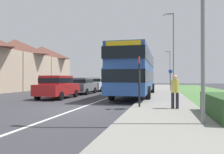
{
  "coord_description": "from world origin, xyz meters",
  "views": [
    {
      "loc": [
        4.1,
        -10.07,
        1.5
      ],
      "look_at": [
        0.77,
        4.27,
        1.6
      ],
      "focal_mm": 34.92,
      "sensor_mm": 36.0,
      "label": 1
    }
  ],
  "objects_px": {
    "parked_car_grey": "(82,85)",
    "parked_car_white": "(97,84)",
    "bus_stop_sign": "(139,78)",
    "cycle_route_sign": "(171,79)",
    "parked_car_dark_green": "(108,83)",
    "street_lamp_far": "(169,66)",
    "street_lamp_mid": "(173,48)",
    "parked_car_red": "(57,86)",
    "pedestrian_at_stop": "(175,90)",
    "double_decker_bus": "(135,71)"
  },
  "relations": [
    {
      "from": "parked_car_grey",
      "to": "parked_car_white",
      "type": "distance_m",
      "value": 4.76
    },
    {
      "from": "bus_stop_sign",
      "to": "cycle_route_sign",
      "type": "distance_m",
      "value": 15.15
    },
    {
      "from": "parked_car_white",
      "to": "bus_stop_sign",
      "type": "xyz_separation_m",
      "value": [
        6.47,
        -13.91,
        0.64
      ]
    },
    {
      "from": "parked_car_white",
      "to": "parked_car_dark_green",
      "type": "height_order",
      "value": "parked_car_white"
    },
    {
      "from": "parked_car_dark_green",
      "to": "parked_car_white",
      "type": "bearing_deg",
      "value": -90.12
    },
    {
      "from": "cycle_route_sign",
      "to": "street_lamp_far",
      "type": "distance_m",
      "value": 16.19
    },
    {
      "from": "street_lamp_mid",
      "to": "parked_car_red",
      "type": "bearing_deg",
      "value": -135.82
    },
    {
      "from": "parked_car_dark_green",
      "to": "pedestrian_at_stop",
      "type": "bearing_deg",
      "value": -67.7
    },
    {
      "from": "cycle_route_sign",
      "to": "street_lamp_mid",
      "type": "height_order",
      "value": "street_lamp_mid"
    },
    {
      "from": "parked_car_dark_green",
      "to": "bus_stop_sign",
      "type": "height_order",
      "value": "bus_stop_sign"
    },
    {
      "from": "parked_car_grey",
      "to": "parked_car_white",
      "type": "bearing_deg",
      "value": 89.54
    },
    {
      "from": "parked_car_grey",
      "to": "parked_car_white",
      "type": "relative_size",
      "value": 0.95
    },
    {
      "from": "street_lamp_mid",
      "to": "parked_car_white",
      "type": "bearing_deg",
      "value": 171.77
    },
    {
      "from": "parked_car_red",
      "to": "parked_car_white",
      "type": "relative_size",
      "value": 1.01
    },
    {
      "from": "double_decker_bus",
      "to": "pedestrian_at_stop",
      "type": "distance_m",
      "value": 8.05
    },
    {
      "from": "parked_car_grey",
      "to": "bus_stop_sign",
      "type": "xyz_separation_m",
      "value": [
        6.51,
        -9.15,
        0.67
      ]
    },
    {
      "from": "bus_stop_sign",
      "to": "parked_car_red",
      "type": "bearing_deg",
      "value": 147.06
    },
    {
      "from": "parked_car_dark_green",
      "to": "cycle_route_sign",
      "type": "relative_size",
      "value": 1.79
    },
    {
      "from": "street_lamp_mid",
      "to": "street_lamp_far",
      "type": "xyz_separation_m",
      "value": [
        0.22,
        18.36,
        -0.87
      ]
    },
    {
      "from": "parked_car_red",
      "to": "parked_car_dark_green",
      "type": "bearing_deg",
      "value": 89.65
    },
    {
      "from": "double_decker_bus",
      "to": "pedestrian_at_stop",
      "type": "bearing_deg",
      "value": -69.89
    },
    {
      "from": "parked_car_white",
      "to": "parked_car_dark_green",
      "type": "distance_m",
      "value": 5.59
    },
    {
      "from": "street_lamp_mid",
      "to": "street_lamp_far",
      "type": "bearing_deg",
      "value": 89.33
    },
    {
      "from": "parked_car_white",
      "to": "pedestrian_at_stop",
      "type": "relative_size",
      "value": 2.48
    },
    {
      "from": "parked_car_grey",
      "to": "parked_car_dark_green",
      "type": "height_order",
      "value": "parked_car_dark_green"
    },
    {
      "from": "parked_car_dark_green",
      "to": "street_lamp_mid",
      "type": "height_order",
      "value": "street_lamp_mid"
    },
    {
      "from": "pedestrian_at_stop",
      "to": "street_lamp_mid",
      "type": "xyz_separation_m",
      "value": [
        0.46,
        12.95,
        3.71
      ]
    },
    {
      "from": "parked_car_grey",
      "to": "cycle_route_sign",
      "type": "distance_m",
      "value": 10.34
    },
    {
      "from": "double_decker_bus",
      "to": "street_lamp_far",
      "type": "relative_size",
      "value": 1.76
    },
    {
      "from": "pedestrian_at_stop",
      "to": "bus_stop_sign",
      "type": "xyz_separation_m",
      "value": [
        -1.66,
        0.28,
        0.56
      ]
    },
    {
      "from": "parked_car_red",
      "to": "street_lamp_mid",
      "type": "relative_size",
      "value": 0.51
    },
    {
      "from": "double_decker_bus",
      "to": "street_lamp_mid",
      "type": "distance_m",
      "value": 6.84
    },
    {
      "from": "parked_car_red",
      "to": "cycle_route_sign",
      "type": "xyz_separation_m",
      "value": [
        8.54,
        10.77,
        0.49
      ]
    },
    {
      "from": "parked_car_red",
      "to": "parked_car_white",
      "type": "xyz_separation_m",
      "value": [
        0.08,
        9.67,
        -0.04
      ]
    },
    {
      "from": "double_decker_bus",
      "to": "bus_stop_sign",
      "type": "relative_size",
      "value": 4.44
    },
    {
      "from": "street_lamp_far",
      "to": "pedestrian_at_stop",
      "type": "bearing_deg",
      "value": -91.25
    },
    {
      "from": "parked_car_red",
      "to": "parked_car_grey",
      "type": "xyz_separation_m",
      "value": [
        0.04,
        4.91,
        -0.07
      ]
    },
    {
      "from": "parked_car_dark_green",
      "to": "double_decker_bus",
      "type": "bearing_deg",
      "value": -66.41
    },
    {
      "from": "pedestrian_at_stop",
      "to": "parked_car_dark_green",
      "type": "bearing_deg",
      "value": 112.3
    },
    {
      "from": "parked_car_red",
      "to": "parked_car_grey",
      "type": "bearing_deg",
      "value": 89.5
    },
    {
      "from": "parked_car_white",
      "to": "bus_stop_sign",
      "type": "relative_size",
      "value": 1.6
    },
    {
      "from": "parked_car_white",
      "to": "pedestrian_at_stop",
      "type": "height_order",
      "value": "pedestrian_at_stop"
    },
    {
      "from": "double_decker_bus",
      "to": "parked_car_white",
      "type": "bearing_deg",
      "value": 128.73
    },
    {
      "from": "parked_car_red",
      "to": "street_lamp_mid",
      "type": "distance_m",
      "value": 12.66
    },
    {
      "from": "cycle_route_sign",
      "to": "parked_car_white",
      "type": "bearing_deg",
      "value": -172.55
    },
    {
      "from": "pedestrian_at_stop",
      "to": "parked_car_white",
      "type": "bearing_deg",
      "value": 119.79
    },
    {
      "from": "parked_car_red",
      "to": "bus_stop_sign",
      "type": "relative_size",
      "value": 1.61
    },
    {
      "from": "parked_car_grey",
      "to": "double_decker_bus",
      "type": "bearing_deg",
      "value": -19.87
    },
    {
      "from": "parked_car_white",
      "to": "bus_stop_sign",
      "type": "bearing_deg",
      "value": -65.06
    },
    {
      "from": "street_lamp_mid",
      "to": "street_lamp_far",
      "type": "distance_m",
      "value": 18.38
    }
  ]
}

